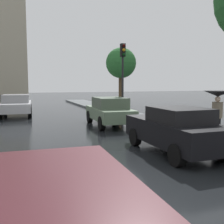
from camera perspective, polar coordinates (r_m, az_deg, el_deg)
The scene contains 6 objects.
car_white_mid_road at distance 19.08m, azimuth -19.21°, elevation 1.40°, with size 2.14×4.34×1.42m.
car_black_far_ahead at distance 8.76m, azimuth 13.01°, elevation -3.54°, with size 1.72×3.95×1.44m.
car_green_behind_camera at distance 13.94m, azimuth -0.53°, elevation 0.21°, with size 1.88×4.02×1.44m.
pedestrian_with_umbrella_near at distance 10.71m, azimuth 21.02°, elevation 2.13°, with size 1.02×1.02×1.75m.
traffic_light at distance 16.15m, azimuth 2.26°, elevation 9.38°, with size 0.26×0.39×4.28m.
street_tree_near at distance 24.06m, azimuth 1.88°, elevation 9.98°, with size 2.61×2.61×5.18m.
Camera 1 is at (-1.91, -2.72, 2.18)m, focal length 44.13 mm.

